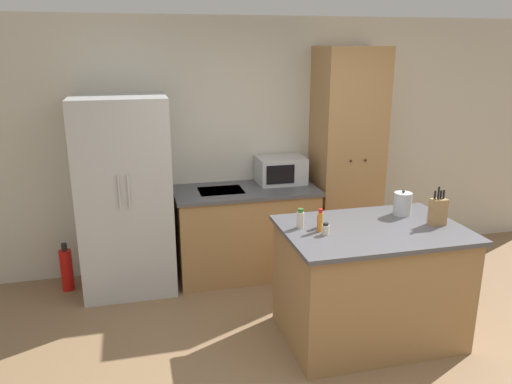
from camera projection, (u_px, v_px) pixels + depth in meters
name	position (u px, v px, depth m)	size (l,w,h in m)	color
ground_plane	(354.00, 384.00, 3.55)	(14.00, 14.00, 0.00)	#846647
wall_back	(268.00, 144.00, 5.35)	(7.20, 0.06, 2.60)	beige
refrigerator	(125.00, 196.00, 4.74)	(0.86, 0.73, 1.88)	#B7BABC
back_counter	(246.00, 231.00, 5.16)	(1.44, 0.71, 0.92)	#9E7547
pantry_cabinet	(346.00, 159.00, 5.29)	(0.66, 0.57, 2.31)	#9E7547
kitchen_island	(369.00, 282.00, 4.02)	(1.42, 0.97, 0.95)	#9E7547
microwave	(281.00, 170.00, 5.22)	(0.49, 0.37, 0.27)	#B2B5B7
knife_block	(438.00, 211.00, 3.92)	(0.12, 0.08, 0.31)	#9E7547
spice_bottle_tall_dark	(300.00, 219.00, 3.86)	(0.06, 0.06, 0.16)	beige
spice_bottle_short_red	(320.00, 221.00, 3.87)	(0.04, 0.04, 0.12)	#B2281E
spice_bottle_amber_oil	(320.00, 221.00, 3.79)	(0.04, 0.04, 0.18)	orange
spice_bottle_green_herb	(326.00, 229.00, 3.73)	(0.06, 0.06, 0.09)	beige
kettle	(402.00, 204.00, 4.16)	(0.15, 0.15, 0.21)	#B2B5B7
fire_extinguisher	(67.00, 269.00, 4.86)	(0.12, 0.12, 0.49)	red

